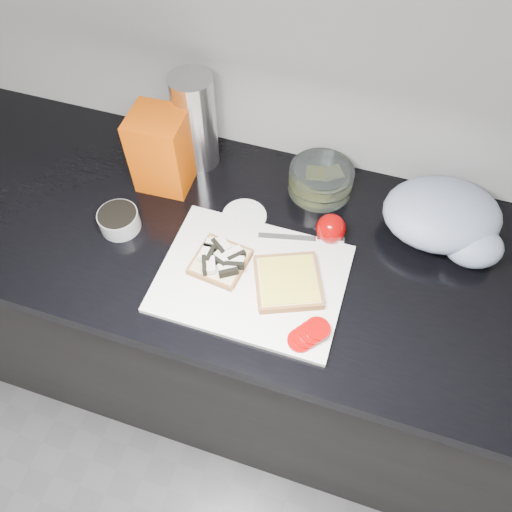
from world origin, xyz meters
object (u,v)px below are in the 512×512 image
Objects in this scene: glass_bowl at (321,180)px; bread_bag at (162,150)px; cutting_board at (252,278)px; steel_canister at (195,122)px.

bread_bag is at bearing -166.82° from glass_bowl.
cutting_board is at bearing -104.14° from glass_bowl.
glass_bowl is (0.08, 0.31, 0.03)m from cutting_board.
cutting_board is 2.00× the size of bread_bag.
glass_bowl is at bearing 10.46° from bread_bag.
cutting_board is at bearing -39.31° from bread_bag.
glass_bowl reaches higher than cutting_board.
cutting_board is 1.62× the size of steel_canister.
bread_bag is (-0.30, 0.22, 0.09)m from cutting_board.
steel_canister is (0.05, 0.09, 0.02)m from bread_bag.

